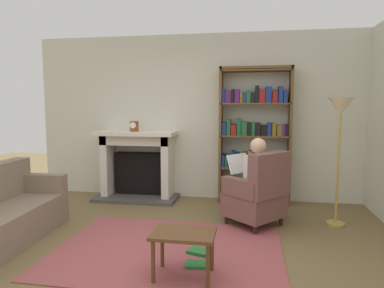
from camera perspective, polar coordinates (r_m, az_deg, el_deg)
ground at (r=3.59m, az=-5.14°, el=-19.03°), size 14.00×14.00×0.00m
back_wall at (r=5.75m, az=1.33°, el=4.45°), size 5.60×0.10×2.70m
area_rug at (r=3.86m, az=-3.93°, el=-17.09°), size 2.40×1.80×0.01m
fireplace at (r=5.82m, az=-8.93°, el=-3.09°), size 1.35×0.64×1.12m
mantel_clock at (r=5.66m, az=-9.55°, el=2.91°), size 0.14×0.14×0.17m
bookshelf at (r=5.49m, az=10.29°, el=0.85°), size 1.11×0.32×2.14m
armchair_reading at (r=4.50m, az=10.92°, el=-8.11°), size 0.89×0.89×0.97m
seated_reader at (r=4.53m, az=9.83°, el=-5.44°), size 0.59×0.57×1.14m
side_table at (r=3.17m, az=-1.41°, el=-15.49°), size 0.56×0.39×0.42m
scattered_books at (r=3.65m, az=0.96°, el=-18.13°), size 0.26×0.49×0.04m
floor_lamp at (r=4.72m, az=23.37°, el=4.06°), size 0.32×0.32×1.65m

